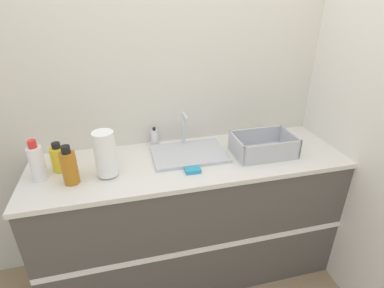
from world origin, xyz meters
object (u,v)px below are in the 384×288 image
Objects in this scene: paper_towel_roll at (105,154)px; soap_dispenser at (155,137)px; bottle_white_spray at (37,162)px; dish_rack at (263,147)px; bottle_amber at (69,167)px; sink at (189,152)px; bottle_yellow at (59,158)px.

soap_dispenser is at bearing 45.63° from paper_towel_roll.
bottle_white_spray is at bearing 172.01° from paper_towel_roll.
dish_rack and soap_dispenser have the same top height.
paper_towel_roll is at bearing 8.13° from bottle_amber.
paper_towel_roll is 0.37m from bottle_white_spray.
dish_rack is 1.34m from bottle_white_spray.
bottle_white_spray reaches higher than dish_rack.
bottle_amber is (-0.19, -0.03, -0.04)m from paper_towel_roll.
dish_rack is at bearing -12.20° from sink.
soap_dispenser is at bearing 135.40° from sink.
bottle_amber is at bearing -24.39° from bottle_white_spray.
paper_towel_roll is at bearing -25.22° from bottle_yellow.
soap_dispenser is at bearing 34.46° from bottle_amber.
bottle_white_spray reaches higher than bottle_yellow.
bottle_yellow is 0.61m from soap_dispenser.
bottle_white_spray is (-1.34, 0.03, 0.06)m from dish_rack.
paper_towel_roll reaches higher than bottle_yellow.
sink is at bearing 5.01° from bottle_white_spray.
bottle_yellow is (-1.25, 0.10, 0.03)m from dish_rack.
bottle_white_spray is 0.73m from soap_dispenser.
paper_towel_roll is (-0.50, -0.13, 0.12)m from sink.
bottle_amber is at bearing -145.54° from soap_dispenser.
paper_towel_roll reaches higher than bottle_white_spray.
bottle_yellow is at bearing -179.99° from sink.
dish_rack is at bearing -1.08° from bottle_white_spray.
bottle_white_spray is at bearing 155.61° from bottle_amber.
soap_dispenser is (0.58, 0.19, -0.02)m from bottle_yellow.
bottle_white_spray is 1.86× the size of soap_dispenser.
sink is 0.27m from soap_dispenser.
paper_towel_roll reaches higher than soap_dispenser.
sink is at bearing 14.22° from paper_towel_roll.
bottle_amber is at bearing -177.36° from dish_rack.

